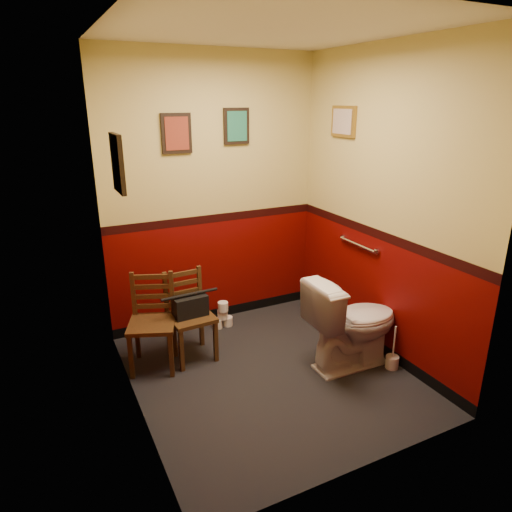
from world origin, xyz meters
The scene contains 17 objects.
floor centered at (0.00, 0.00, 0.00)m, with size 2.20×2.40×0.00m, color black.
ceiling centered at (0.00, 0.00, 2.70)m, with size 2.20×2.40×0.00m, color silver.
wall_back centered at (0.00, 1.20, 1.35)m, with size 2.20×2.70×0.00m, color #540503.
wall_front centered at (0.00, -1.20, 1.35)m, with size 2.20×2.70×0.00m, color #540503.
wall_left centered at (-1.10, 0.00, 1.35)m, with size 2.40×2.70×0.00m, color #540503.
wall_right centered at (1.10, 0.00, 1.35)m, with size 2.40×2.70×0.00m, color #540503.
grab_bar centered at (1.07, 0.25, 0.95)m, with size 0.05×0.56×0.06m.
framed_print_back_a centered at (-0.35, 1.18, 1.95)m, with size 0.28×0.04×0.36m.
framed_print_back_b centered at (0.25, 1.18, 2.00)m, with size 0.26×0.04×0.34m.
framed_print_left centered at (-1.08, 0.10, 1.85)m, with size 0.04×0.30×0.38m.
framed_print_right centered at (1.08, 0.60, 2.05)m, with size 0.04×0.34×0.28m.
toilet centered at (0.72, -0.19, 0.41)m, with size 0.47×0.83×0.82m, color white.
toilet_brush centered at (1.02, -0.40, 0.07)m, with size 0.11×0.11×0.41m.
chair_left centered at (-0.84, 0.58, 0.42)m, with size 0.50×0.50×0.83m.
chair_right centered at (-0.50, 0.59, 0.41)m, with size 0.40×0.40×0.81m.
handbag centered at (-0.50, 0.55, 0.52)m, with size 0.30×0.16×0.22m.
tp_stack centered at (-0.03, 0.97, 0.12)m, with size 0.22×0.13×0.29m.
Camera 1 is at (-1.60, -2.99, 2.25)m, focal length 32.00 mm.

